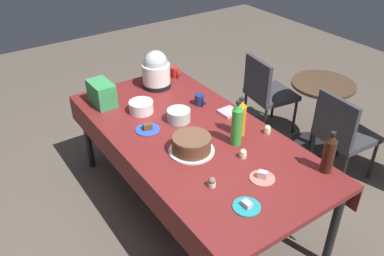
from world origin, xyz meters
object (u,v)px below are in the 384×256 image
Objects in this scene: round_cafe_table at (320,103)px; dessert_plate_teal at (247,206)px; cupcake_lemon at (243,154)px; soda_bottle_cola at (329,153)px; cupcake_vanilla at (212,182)px; coffee_mug_red at (175,72)px; maroon_chair_left at (266,90)px; maroon_chair_right at (342,131)px; dessert_plate_coral at (262,177)px; slow_cooker at (156,70)px; dessert_plate_cobalt at (148,129)px; soda_carton at (102,94)px; soda_bottle_lime_soda at (237,124)px; glass_salad_bowl at (179,115)px; soda_bottle_orange_juice at (240,118)px; cupcake_rose at (267,130)px; potluck_table at (192,140)px; coffee_mug_navy at (200,100)px; ceramic_snack_bowl at (141,107)px; frosted_layer_cake at (192,144)px.

dessert_plate_teal is at bearing -63.19° from round_cafe_table.
cupcake_lemon is 0.22× the size of soda_bottle_cola.
cupcake_vanilla is 0.77m from soda_bottle_cola.
maroon_chair_left is (0.35, 0.90, -0.31)m from coffee_mug_red.
dessert_plate_coral is at bearing -76.93° from maroon_chair_right.
cupcake_vanilla is 1.61m from coffee_mug_red.
slow_cooker is 2.05× the size of dessert_plate_teal.
slow_cooker is at bearing 144.33° from dessert_plate_cobalt.
dessert_plate_teal is 0.27m from cupcake_vanilla.
soda_carton is (-1.63, -0.18, 0.09)m from dessert_plate_teal.
maroon_chair_left is at bearing 125.68° from cupcake_vanilla.
glass_salad_bowl is at bearing -161.81° from soda_bottle_lime_soda.
dessert_plate_cobalt is at bearing -151.49° from cupcake_lemon.
soda_bottle_lime_soda reaches higher than maroon_chair_left.
round_cafe_table is at bearing 153.15° from maroon_chair_right.
slow_cooker reaches higher than glass_salad_bowl.
soda_bottle_orange_juice is (0.42, 0.27, 0.09)m from glass_salad_bowl.
cupcake_rose is 1.22m from coffee_mug_red.
potluck_table is 1.00m from soda_bottle_cola.
glass_salad_bowl reaches higher than potluck_table.
coffee_mug_navy is (-1.19, -0.16, -0.09)m from soda_bottle_cola.
coffee_mug_navy is (-0.10, 0.55, 0.03)m from dessert_plate_cobalt.
soda_bottle_cola is at bearing 24.61° from ceramic_snack_bowl.
dessert_plate_teal is 1.02× the size of dessert_plate_coral.
soda_carton is at bearing -168.75° from dessert_plate_cobalt.
slow_cooker is at bearing -73.03° from coffee_mug_red.
soda_bottle_lime_soda is 1.48m from maroon_chair_left.
round_cafe_table is at bearing 103.78° from soda_bottle_lime_soda.
coffee_mug_red is at bearing 96.54° from soda_carton.
soda_bottle_cola is at bearing 33.25° from dessert_plate_cobalt.
ceramic_snack_bowl is 2.92× the size of cupcake_lemon.
round_cafe_table is at bearing 101.29° from soda_bottle_orange_juice.
maroon_chair_left is (-0.88, 0.86, -0.29)m from cupcake_rose.
cupcake_vanilla is (0.77, -0.26, -0.02)m from glass_salad_bowl.
slow_cooker is at bearing 165.43° from glass_salad_bowl.
cupcake_rose is at bearing -71.40° from round_cafe_table.
dessert_plate_cobalt is at bearing -35.67° from slow_cooker.
soda_bottle_lime_soda is 1.14× the size of soda_bottle_orange_juice.
potluck_table is 0.88m from slow_cooker.
soda_carton reaches higher than frosted_layer_cake.
potluck_table is at bearing -106.56° from maroon_chair_right.
soda_bottle_cola is 1.86m from soda_carton.
coffee_mug_navy reaches higher than cupcake_rose.
coffee_mug_red reaches higher than dessert_plate_teal.
coffee_mug_navy is at bearing 69.89° from ceramic_snack_bowl.
slow_cooker reaches higher than maroon_chair_right.
dessert_plate_coral is at bearing 68.09° from cupcake_vanilla.
frosted_layer_cake is 0.36m from cupcake_lemon.
potluck_table is 17.71× the size of coffee_mug_red.
glass_salad_bowl is 0.61× the size of soda_bottle_orange_juice.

